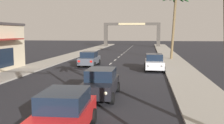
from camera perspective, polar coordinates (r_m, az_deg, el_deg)
sidewalk_right at (r=26.50m, az=14.95°, el=-1.81°), size 3.20×110.00×0.14m
sidewalk_left at (r=29.12m, az=-17.19°, el=-1.14°), size 3.20×110.00×0.14m
lane_markings at (r=26.28m, az=-1.06°, el=-1.80°), size 4.28×87.81×0.01m
sedan_lead_at_stop_bar at (r=9.90m, az=-10.63°, el=-11.09°), size 2.09×4.51×1.68m
sedan_third_in_queue at (r=15.36m, az=-2.50°, el=-4.62°), size 2.01×4.47×1.68m
sedan_oncoming_far at (r=29.38m, az=-5.03°, el=0.74°), size 1.98×4.46×1.68m
sedan_parked_nearest_kerb at (r=26.25m, az=9.31°, el=-0.02°), size 2.03×4.48×1.68m
palm_right_third at (r=37.08m, az=13.70°, el=10.69°), size 3.78×3.90×9.05m
town_gateway_arch at (r=68.91m, az=4.39°, el=6.85°), size 14.90×0.90×6.36m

